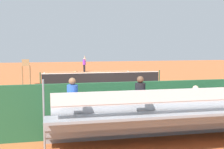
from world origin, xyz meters
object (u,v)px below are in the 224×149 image
Objects in this scene: tennis_net at (102,78)px; umpire_chair at (26,70)px; tennis_player at (84,63)px; courtside_bench at (195,112)px; tennis_racket at (75,72)px; bleacher_stand at (180,117)px; tennis_ball_near at (90,75)px; equipment_bag at (152,124)px.

umpire_chair is (6.20, -0.07, 0.81)m from tennis_net.
tennis_player is (-5.90, -10.65, -0.30)m from umpire_chair.
courtside_bench is at bearing 94.56° from tennis_player.
tennis_racket is at bearing -113.54° from umpire_chair.
umpire_chair is (6.15, -15.40, 0.39)m from bleacher_stand.
tennis_player is 1.53m from tennis_racket.
tennis_ball_near is (0.02, -22.44, -0.89)m from bleacher_stand.
tennis_ball_near is at bearing 108.10° from tennis_racket.
equipment_bag is 24.54m from tennis_racket.
tennis_player reaches higher than tennis_ball_near.
tennis_net is 5.72× the size of courtside_bench.
tennis_ball_near is (-0.22, 3.60, -0.98)m from tennis_player.
equipment_bag reaches higher than tennis_racket.
tennis_player is (1.91, -23.99, 0.46)m from courtside_bench.
tennis_player is 3.74m from tennis_ball_near.
equipment_bag is 20.51m from tennis_ball_near.
tennis_player reaches higher than tennis_racket.
tennis_player is 29.18× the size of tennis_ball_near.
bleacher_stand is 15.90× the size of tennis_racket.
bleacher_stand reaches higher than tennis_racket.
bleacher_stand is 4.23× the size of umpire_chair.
tennis_net is 18.07× the size of tennis_racket.
equipment_bag is (0.28, -1.93, -0.75)m from bleacher_stand.
tennis_net is 13.41m from equipment_bag.
courtside_bench is (-1.67, -2.06, -0.37)m from bleacher_stand.
equipment_bag is at bearing 88.57° from tennis_net.
tennis_net is 1.14× the size of bleacher_stand.
tennis_net is 7.13m from tennis_ball_near.
tennis_ball_near is (-6.13, -7.04, -1.28)m from umpire_chair.
tennis_player is (0.25, -26.05, 0.09)m from bleacher_stand.
tennis_net is at bearing 90.60° from tennis_ball_near.
bleacher_stand is 26.05m from tennis_player.
umpire_chair is at bearing 66.46° from tennis_racket.
tennis_net is at bearing -83.06° from courtside_bench.
tennis_ball_near is at bearing -90.72° from equipment_bag.
umpire_chair is 2.38× the size of equipment_bag.
tennis_ball_near reaches higher than tennis_racket.
tennis_net is at bearing -90.19° from bleacher_stand.
tennis_racket is at bearing -87.54° from equipment_bag.
tennis_ball_near is at bearing -89.40° from tennis_net.
tennis_racket is at bearing -71.90° from tennis_ball_near.
equipment_bag is (-5.87, 13.47, -1.13)m from umpire_chair.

